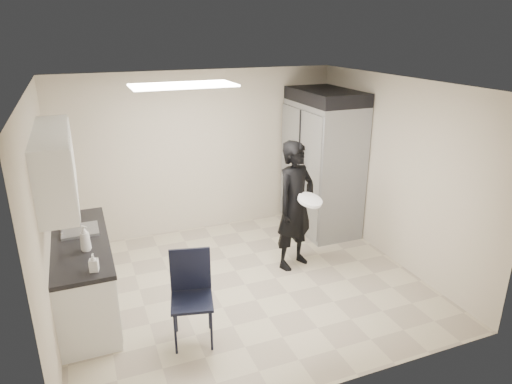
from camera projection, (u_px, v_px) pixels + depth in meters
name	position (u px, v px, depth m)	size (l,w,h in m)	color
floor	(245.00, 284.00, 6.03)	(4.50, 4.50, 0.00)	#BBB093
ceiling	(243.00, 84.00, 5.14)	(4.50, 4.50, 0.00)	white
back_wall	(201.00, 153.00, 7.33)	(4.50, 4.50, 0.00)	#C0B49E
left_wall	(44.00, 219.00, 4.80)	(4.00, 4.00, 0.00)	#C0B49E
right_wall	(395.00, 172.00, 6.37)	(4.00, 4.00, 0.00)	#C0B49E
ceiling_panel	(183.00, 85.00, 5.29)	(1.20, 0.60, 0.02)	white
lower_counter	(84.00, 277.00, 5.38)	(0.60, 1.90, 0.86)	silver
countertop	(79.00, 242.00, 5.22)	(0.64, 1.95, 0.05)	black
sink	(81.00, 235.00, 5.45)	(0.42, 0.40, 0.14)	gray
faucet	(61.00, 226.00, 5.33)	(0.02, 0.02, 0.24)	silver
upper_cabinets	(55.00, 165.00, 4.86)	(0.35, 1.80, 0.75)	silver
towel_dispenser	(53.00, 157.00, 5.91)	(0.22, 0.30, 0.35)	black
notice_sticker_left	(47.00, 223.00, 4.92)	(0.00, 0.12, 0.07)	yellow
notice_sticker_right	(48.00, 219.00, 5.11)	(0.00, 0.12, 0.07)	yellow
commercial_fridge	(322.00, 168.00, 7.42)	(0.80, 1.35, 2.10)	gray
fridge_compressor	(326.00, 96.00, 7.03)	(0.80, 1.35, 0.20)	black
folding_chair	(192.00, 302.00, 4.79)	(0.44, 0.44, 0.98)	black
man_tuxedo	(295.00, 206.00, 6.24)	(0.66, 0.44, 1.81)	black
bucket_lid	(310.00, 200.00, 6.02)	(0.33, 0.33, 0.04)	white
soap_bottle_a	(85.00, 238.00, 4.93)	(0.11, 0.11, 0.30)	white
soap_bottle_b	(94.00, 262.00, 4.53)	(0.09, 0.09, 0.19)	#B5B8C2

